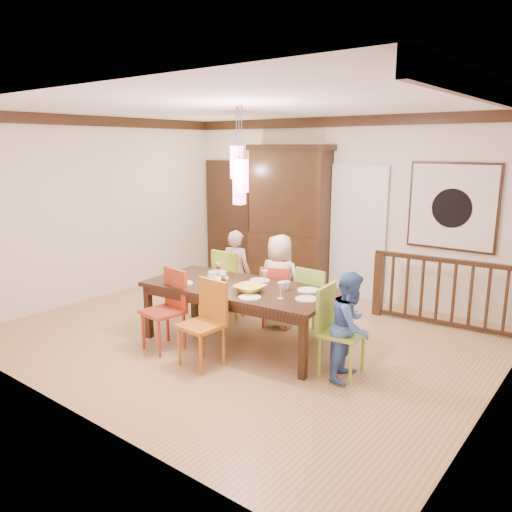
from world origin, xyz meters
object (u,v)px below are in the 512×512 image
Objects in this scene: balustrade at (454,293)px; person_far_left at (236,273)px; person_far_mid at (279,281)px; dining_table at (240,292)px; chair_far_left at (234,279)px; person_end_right at (351,326)px; chair_end_right at (343,325)px; china_hutch at (289,217)px.

person_far_left reaches higher than balustrade.
person_far_left is at bearing -158.15° from balustrade.
dining_table is at bearing 78.99° from person_far_mid.
chair_far_left is at bearing 129.11° from dining_table.
person_far_left is 2.45m from person_end_right.
chair_end_right is at bearing 67.52° from person_end_right.
person_end_right is (1.50, -0.82, -0.06)m from person_far_mid.
balustrade is (1.93, 2.20, -0.18)m from dining_table.
dining_table is 1.43m from chair_end_right.
person_far_mid is at bearing -171.38° from chair_far_left.
dining_table is at bearing -68.47° from china_hutch.
person_end_right reaches higher than balustrade.
dining_table is at bearing 84.99° from chair_end_right.
dining_table is 2.80m from china_hutch.
chair_far_left is 0.80× the size of person_far_left.
china_hutch is at bearing -79.93° from chair_far_left.
china_hutch is at bearing -68.22° from person_far_mid.
balustrade is 1.91× the size of person_end_right.
dining_table is 2.46× the size of chair_far_left.
person_end_right is (2.53, -2.57, -0.65)m from china_hutch.
chair_end_right is 2.34m from person_far_left.
china_hutch is (-1.01, 2.55, 0.56)m from dining_table.
person_end_right is (2.22, -0.71, 0.00)m from chair_far_left.
chair_far_left is at bearing -0.53° from person_far_mid.
person_end_right is at bearing 162.43° from chair_far_left.
balustrade is 2.37m from person_far_mid.
china_hutch is 1.92× the size of person_far_mid.
chair_end_right reaches higher than balustrade.
person_end_right is at bearing -6.19° from dining_table.
person_far_left is (-0.08, 0.14, 0.05)m from chair_far_left.
chair_end_right is 0.40× the size of china_hutch.
person_far_mid is (0.03, 0.80, -0.03)m from dining_table.
chair_far_left is 0.87× the size of person_end_right.
chair_end_right is 2.26m from balustrade.
person_far_left is 0.98× the size of person_far_mid.
chair_far_left is 0.45× the size of balustrade.
person_end_right is (0.11, -0.02, 0.03)m from chair_end_right.
china_hutch is at bearing 38.41° from chair_end_right.
china_hutch reaches higher than chair_end_right.
balustrade is 2.26m from person_end_right.
person_far_mid reaches higher than balustrade.
chair_far_left reaches higher than balustrade.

